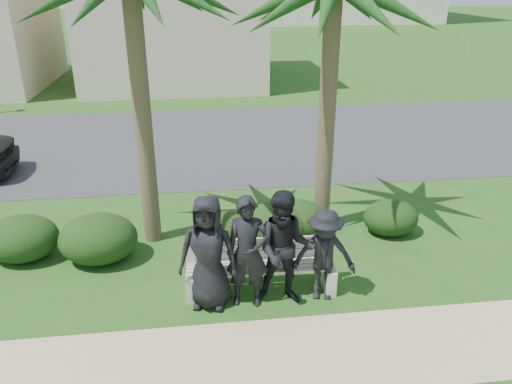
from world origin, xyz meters
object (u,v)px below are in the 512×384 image
at_px(man_a, 208,253).
at_px(man_c, 285,249).
at_px(park_bench, 260,270).
at_px(man_d, 324,255).
at_px(man_b, 248,252).

xyz_separation_m(man_a, man_c, (1.16, -0.07, 0.02)).
relative_size(park_bench, man_d, 1.57).
bearing_deg(man_b, man_c, 6.04).
height_order(park_bench, man_a, man_a).
height_order(man_b, man_c, man_c).
distance_m(park_bench, man_a, 1.02).
bearing_deg(man_c, man_b, -172.79).
height_order(man_a, man_d, man_a).
xyz_separation_m(park_bench, man_c, (0.33, -0.33, 0.56)).
bearing_deg(man_a, man_d, 12.44).
height_order(park_bench, man_c, man_c).
bearing_deg(park_bench, man_d, -16.01).
bearing_deg(man_b, man_a, -176.13).
height_order(man_a, man_c, man_c).
height_order(man_a, man_b, man_a).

